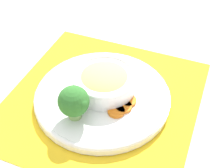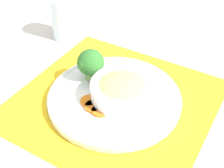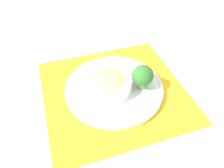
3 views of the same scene
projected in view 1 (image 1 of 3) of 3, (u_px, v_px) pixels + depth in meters
ground_plane at (103, 100)px, 0.75m from camera, size 4.00×4.00×0.00m
placemat at (103, 100)px, 0.75m from camera, size 0.50×0.51×0.00m
plate at (102, 96)px, 0.74m from camera, size 0.32×0.32×0.02m
bowl at (103, 80)px, 0.74m from camera, size 0.15×0.15×0.05m
broccoli_floret at (74, 102)px, 0.66m from camera, size 0.07×0.07×0.08m
carrot_slice_near at (116, 111)px, 0.70m from camera, size 0.04×0.04×0.01m
carrot_slice_middle at (124, 107)px, 0.71m from camera, size 0.04×0.04×0.01m
carrot_slice_far at (128, 101)px, 0.72m from camera, size 0.04×0.04×0.01m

